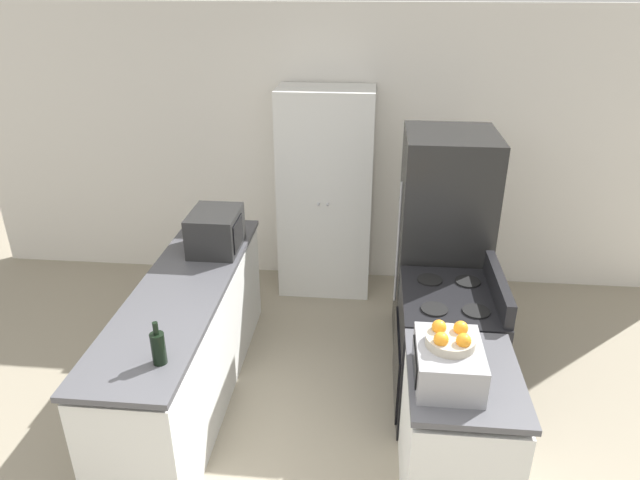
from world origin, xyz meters
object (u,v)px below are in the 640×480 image
refrigerator (442,245)px  wine_bottle (158,347)px  stove (445,351)px  toaster_oven (448,363)px  pantry_cabinet (326,194)px  microwave (216,231)px  fruit_bowl (451,338)px

refrigerator → wine_bottle: (-1.66, -1.66, 0.11)m
stove → toaster_oven: size_ratio=2.48×
toaster_oven → wine_bottle: bearing=-179.8°
pantry_cabinet → toaster_oven: pantry_cabinet is taller
microwave → wine_bottle: 1.40m
pantry_cabinet → toaster_oven: bearing=-71.2°
wine_bottle → refrigerator: bearing=45.0°
refrigerator → fruit_bowl: refrigerator is taller
toaster_oven → fruit_bowl: fruit_bowl is taller
stove → pantry_cabinet: bearing=120.9°
refrigerator → microwave: 1.75m
pantry_cabinet → fruit_bowl: 2.63m
refrigerator → toaster_oven: bearing=-94.7°
microwave → fruit_bowl: 2.10m
microwave → fruit_bowl: (1.58, -1.38, 0.09)m
pantry_cabinet → microwave: 1.33m
refrigerator → microwave: size_ratio=4.01×
fruit_bowl → stove: bearing=81.7°
pantry_cabinet → fruit_bowl: size_ratio=7.73×
microwave → wine_bottle: (0.06, -1.40, -0.05)m
wine_bottle → toaster_oven: bearing=0.2°
pantry_cabinet → fruit_bowl: pantry_cabinet is taller
wine_bottle → microwave: bearing=92.3°
microwave → stove: bearing=-17.2°
toaster_oven → refrigerator: bearing=85.3°
fruit_bowl → refrigerator: bearing=85.3°
stove → toaster_oven: (-0.13, -0.87, 0.55)m
refrigerator → fruit_bowl: (-0.14, -1.64, 0.26)m
refrigerator → toaster_oven: refrigerator is taller
stove → microwave: 1.89m
pantry_cabinet → refrigerator: bearing=-40.4°
pantry_cabinet → toaster_oven: (0.85, -2.50, 0.04)m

